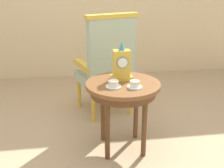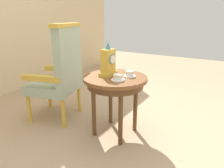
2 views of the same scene
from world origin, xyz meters
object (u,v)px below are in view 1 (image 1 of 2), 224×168
object	(u,v)px
side_table	(123,92)
mantel_clock	(121,65)
armchair	(107,64)
teacup_right	(135,85)
teacup_left	(113,84)

from	to	relation	value
side_table	mantel_clock	bearing A→B (deg)	90.56
side_table	armchair	distance (m)	0.73
mantel_clock	armchair	world-z (taller)	armchair
teacup_right	mantel_clock	bearing A→B (deg)	109.97
teacup_left	mantel_clock	world-z (taller)	mantel_clock
teacup_right	armchair	size ratio (longest dim) A/B	0.11
teacup_right	mantel_clock	distance (m)	0.24
teacup_left	teacup_right	bearing A→B (deg)	-11.45
side_table	mantel_clock	world-z (taller)	mantel_clock
teacup_left	mantel_clock	distance (m)	0.22
teacup_left	armchair	size ratio (longest dim) A/B	0.11
side_table	teacup_left	distance (m)	0.17
teacup_left	teacup_right	xyz separation A→B (m)	(0.17, -0.03, -0.00)
side_table	teacup_right	distance (m)	0.18
side_table	teacup_left	size ratio (longest dim) A/B	4.93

